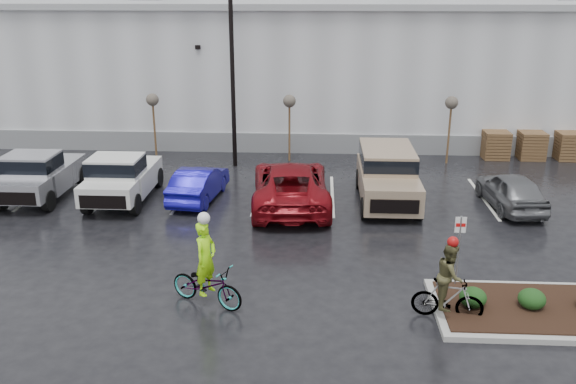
# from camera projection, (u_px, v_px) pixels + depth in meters

# --- Properties ---
(ground) EXTENTS (120.00, 120.00, 0.00)m
(ground) POSITION_uv_depth(u_px,v_px,m) (319.00, 289.00, 17.06)
(ground) COLOR black
(ground) RESTS_ON ground
(warehouse) EXTENTS (60.50, 15.50, 7.20)m
(warehouse) POSITION_uv_depth(u_px,v_px,m) (322.00, 62.00, 36.64)
(warehouse) COLOR #B5B7BA
(warehouse) RESTS_ON ground
(wooded_ridge) EXTENTS (80.00, 25.00, 6.00)m
(wooded_ridge) POSITION_uv_depth(u_px,v_px,m) (322.00, 39.00, 58.58)
(wooded_ridge) COLOR #29441C
(wooded_ridge) RESTS_ON ground
(lamppost) EXTENTS (0.50, 1.00, 9.22)m
(lamppost) POSITION_uv_depth(u_px,v_px,m) (232.00, 42.00, 26.75)
(lamppost) COLOR black
(lamppost) RESTS_ON ground
(sapling_west) EXTENTS (0.60, 0.60, 3.20)m
(sapling_west) POSITION_uv_depth(u_px,v_px,m) (153.00, 103.00, 28.86)
(sapling_west) COLOR #48331D
(sapling_west) RESTS_ON ground
(sapling_mid) EXTENTS (0.60, 0.60, 3.20)m
(sapling_mid) POSITION_uv_depth(u_px,v_px,m) (289.00, 105.00, 28.52)
(sapling_mid) COLOR #48331D
(sapling_mid) RESTS_ON ground
(sapling_east) EXTENTS (0.60, 0.60, 3.20)m
(sapling_east) POSITION_uv_depth(u_px,v_px,m) (451.00, 106.00, 28.14)
(sapling_east) COLOR #48331D
(sapling_east) RESTS_ON ground
(pallet_stack_a) EXTENTS (1.20, 1.20, 1.35)m
(pallet_stack_a) POSITION_uv_depth(u_px,v_px,m) (495.00, 145.00, 29.62)
(pallet_stack_a) COLOR #48331D
(pallet_stack_a) RESTS_ON ground
(pallet_stack_b) EXTENTS (1.20, 1.20, 1.35)m
(pallet_stack_b) POSITION_uv_depth(u_px,v_px,m) (531.00, 145.00, 29.53)
(pallet_stack_b) COLOR #48331D
(pallet_stack_b) RESTS_ON ground
(pallet_stack_c) EXTENTS (1.20, 1.20, 1.35)m
(pallet_stack_c) POSITION_uv_depth(u_px,v_px,m) (569.00, 146.00, 29.44)
(pallet_stack_c) COLOR #48331D
(pallet_stack_c) RESTS_ON ground
(shrub_a) EXTENTS (0.70, 0.70, 0.52)m
(shrub_a) POSITION_uv_depth(u_px,v_px,m) (473.00, 297.00, 15.77)
(shrub_a) COLOR #173211
(shrub_a) RESTS_ON curb_island
(shrub_b) EXTENTS (0.70, 0.70, 0.52)m
(shrub_b) POSITION_uv_depth(u_px,v_px,m) (532.00, 299.00, 15.70)
(shrub_b) COLOR #173211
(shrub_b) RESTS_ON curb_island
(fire_lane_sign) EXTENTS (0.30, 0.05, 2.20)m
(fire_lane_sign) POSITION_uv_depth(u_px,v_px,m) (459.00, 243.00, 16.59)
(fire_lane_sign) COLOR gray
(fire_lane_sign) RESTS_ON ground
(pickup_silver) EXTENTS (2.10, 5.20, 1.96)m
(pickup_silver) POSITION_uv_depth(u_px,v_px,m) (43.00, 172.00, 24.35)
(pickup_silver) COLOR #B7B8BF
(pickup_silver) RESTS_ON ground
(pickup_white) EXTENTS (2.10, 5.20, 1.96)m
(pickup_white) POSITION_uv_depth(u_px,v_px,m) (125.00, 174.00, 24.01)
(pickup_white) COLOR silver
(pickup_white) RESTS_ON ground
(car_blue) EXTENTS (1.88, 4.15, 1.32)m
(car_blue) POSITION_uv_depth(u_px,v_px,m) (199.00, 183.00, 23.96)
(car_blue) COLOR #130D99
(car_blue) RESTS_ON ground
(car_red) EXTENTS (3.23, 6.28, 1.70)m
(car_red) POSITION_uv_depth(u_px,v_px,m) (291.00, 184.00, 23.26)
(car_red) COLOR maroon
(car_red) RESTS_ON ground
(suv_tan) EXTENTS (2.20, 5.10, 2.06)m
(suv_tan) POSITION_uv_depth(u_px,v_px,m) (388.00, 177.00, 23.50)
(suv_tan) COLOR gray
(suv_tan) RESTS_ON ground
(car_grey) EXTENTS (2.00, 4.21, 1.39)m
(car_grey) POSITION_uv_depth(u_px,v_px,m) (511.00, 190.00, 23.04)
(car_grey) COLOR slate
(car_grey) RESTS_ON ground
(cyclist_hivis) EXTENTS (2.28, 1.59, 2.62)m
(cyclist_hivis) POSITION_uv_depth(u_px,v_px,m) (207.00, 277.00, 16.02)
(cyclist_hivis) COLOR #3F3F44
(cyclist_hivis) RESTS_ON ground
(cyclist_olive) EXTENTS (1.80, 0.90, 2.26)m
(cyclist_olive) POSITION_uv_depth(u_px,v_px,m) (448.00, 289.00, 15.33)
(cyclist_olive) COLOR #3F3F44
(cyclist_olive) RESTS_ON ground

